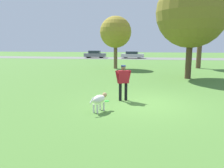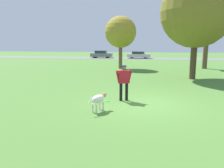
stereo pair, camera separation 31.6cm
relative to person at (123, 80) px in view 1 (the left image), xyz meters
name	(u,v)px [view 1 (the left image)]	position (x,y,z in m)	size (l,w,h in m)	color
ground_plane	(144,104)	(0.93, -0.40, -0.94)	(120.00, 120.00, 0.00)	#4C7A33
far_road_strip	(144,58)	(0.93, 29.67, -0.94)	(120.00, 6.00, 0.01)	slate
person	(123,80)	(0.00, 0.00, 0.00)	(0.72, 0.38, 1.58)	black
dog	(99,100)	(-0.72, -1.74, -0.48)	(0.55, 0.99, 0.66)	silver
frisbee	(107,101)	(-0.70, -0.24, -0.93)	(0.21, 0.21, 0.02)	#33D838
tree_mid_center	(116,32)	(-2.04, 12.90, 2.72)	(3.16, 3.16, 5.27)	brown
tree_far_right	(201,19)	(6.51, 14.45, 4.00)	(3.14, 3.14, 6.60)	brown
tree_near_right	(192,12)	(4.08, 7.03, 3.72)	(4.93, 4.93, 7.14)	#4C3826
parked_car_grey	(95,54)	(-8.07, 29.96, -0.28)	(3.98, 1.98, 1.33)	slate
parked_car_silver	(132,55)	(-1.20, 29.72, -0.33)	(4.04, 1.97, 1.22)	#B7B7BC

